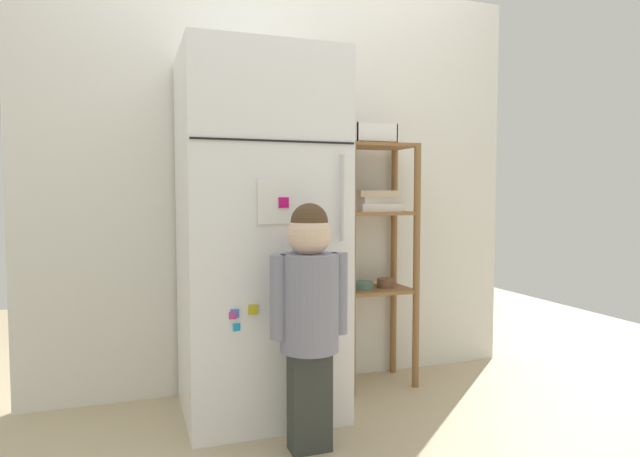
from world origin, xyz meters
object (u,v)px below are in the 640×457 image
(refrigerator, at_px, (259,235))
(child_standing, at_px, (309,302))
(pantry_shelf_unit, at_px, (375,236))
(fruit_bin, at_px, (369,137))

(refrigerator, bearing_deg, child_standing, -78.74)
(pantry_shelf_unit, height_order, fruit_bin, fruit_bin)
(pantry_shelf_unit, bearing_deg, fruit_bin, -170.36)
(fruit_bin, bearing_deg, child_standing, -131.14)
(refrigerator, xyz_separation_m, child_standing, (0.09, -0.46, -0.23))
(fruit_bin, bearing_deg, refrigerator, -166.43)
(fruit_bin, bearing_deg, pantry_shelf_unit, 9.64)
(pantry_shelf_unit, distance_m, fruit_bin, 0.52)
(refrigerator, bearing_deg, fruit_bin, 13.57)
(refrigerator, distance_m, fruit_bin, 0.81)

